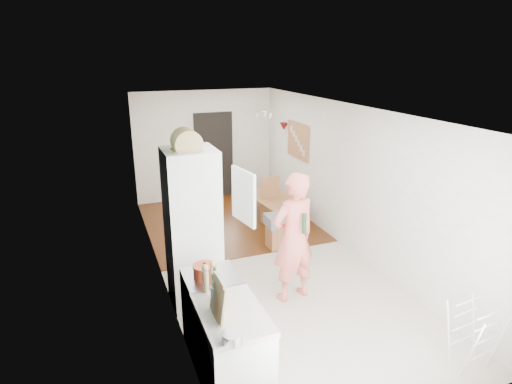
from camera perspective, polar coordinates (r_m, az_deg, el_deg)
room_shell at (r=6.70m, az=0.62°, el=0.41°), size 3.20×7.00×2.50m
floor at (r=7.18m, az=0.59°, el=-9.13°), size 3.20×7.00×0.01m
wood_floor_overlay at (r=8.77m, az=-3.83°, el=-3.89°), size 3.20×3.30×0.01m
sage_wall_panel at (r=4.26m, az=-9.48°, el=-1.89°), size 0.02×3.00×1.30m
tile_splashback at (r=4.08m, az=-7.26°, el=-13.68°), size 0.02×1.90×0.50m
doorway_recess at (r=10.02m, az=-5.62°, el=4.85°), size 0.90×0.04×2.00m
base_cabinet at (r=4.56m, az=-3.16°, el=-20.79°), size 0.60×0.90×0.86m
worktop at (r=4.28m, az=-3.27°, el=-16.00°), size 0.62×0.92×0.06m
range_cooker at (r=5.14m, az=-5.82°, el=-15.71°), size 0.60×0.60×0.88m
cooker_top at (r=4.89m, az=-6.00°, el=-11.23°), size 0.60×0.60×0.04m
fridge_housing at (r=5.72m, az=-8.44°, el=-4.88°), size 0.66×0.66×2.15m
fridge_door at (r=5.43m, az=-1.68°, el=-0.58°), size 0.14×0.56×0.70m
fridge_interior at (r=5.62m, az=-5.58°, el=-0.00°), size 0.02×0.52×0.66m
pinboard at (r=8.94m, az=5.65°, el=6.82°), size 0.03×0.90×0.70m
pinboard_frame at (r=8.93m, az=5.56°, el=6.82°), size 0.00×0.94×0.74m
wall_sconce at (r=9.46m, az=3.71°, el=8.74°), size 0.18×0.18×0.16m
person at (r=5.76m, az=5.07°, el=-4.57°), size 0.87×0.66×2.15m
dining_table at (r=8.77m, az=2.49°, el=-2.44°), size 0.80×1.26×0.42m
dining_chair at (r=8.46m, az=2.41°, el=-1.32°), size 0.42×0.42×0.95m
stool at (r=7.55m, az=2.79°, el=-5.98°), size 0.32×0.32×0.41m
grey_drape at (r=7.46m, az=2.95°, el=-3.80°), size 0.42×0.42×0.18m
drying_rack at (r=5.41m, az=26.99°, el=-16.76°), size 0.42×0.38×0.74m
bread_bin at (r=5.30m, az=-9.25°, el=6.52°), size 0.37×0.35×0.19m
red_casserole at (r=4.81m, az=-6.84°, el=-10.47°), size 0.27×0.27×0.15m
steel_pan at (r=3.87m, az=-3.17°, el=-18.79°), size 0.22×0.22×0.09m
held_bottle at (r=5.61m, az=6.43°, el=-4.22°), size 0.06×0.06×0.27m
bottle_a at (r=4.39m, az=-5.46°, el=-12.46°), size 0.07×0.07×0.29m
bottle_b at (r=4.27m, az=-4.97°, el=-13.44°), size 0.08×0.08×0.28m
bottle_c at (r=4.27m, az=-5.40°, el=-13.82°), size 0.12×0.12×0.24m
pepper_mill_front at (r=4.63m, az=-5.71°, el=-11.07°), size 0.07×0.07×0.23m
pepper_mill_back at (r=4.54m, az=-6.74°, el=-11.73°), size 0.07×0.07×0.24m
chopping_boards at (r=4.09m, az=-5.09°, el=-14.03°), size 0.13×0.29×0.40m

